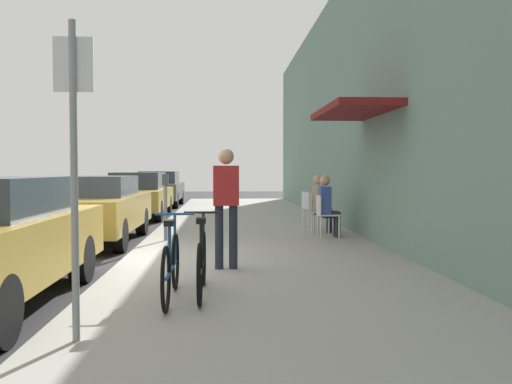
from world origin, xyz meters
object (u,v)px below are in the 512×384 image
object	(u,v)px
street_sign	(74,155)
pedestrian_standing	(226,198)
seated_patron_0	(328,204)
seated_patron_1	(320,201)
bicycle_0	(202,263)
parked_car_2	(138,195)
bicycle_1	(171,267)
cafe_chair_0	(325,213)
parking_meter	(165,202)
cafe_chair_1	(318,210)
cafe_chair_2	(310,207)
parked_car_3	(159,188)
parked_car_1	(94,208)

from	to	relation	value
street_sign	pedestrian_standing	distance (m)	3.46
seated_patron_0	seated_patron_1	distance (m)	0.85
bicycle_0	seated_patron_0	size ratio (longest dim) A/B	1.33
parked_car_2	bicycle_1	xyz separation A→B (m)	(2.14, -11.48, -0.26)
pedestrian_standing	seated_patron_1	bearing A→B (deg)	64.21
cafe_chair_0	parking_meter	bearing A→B (deg)	-173.12
bicycle_1	seated_patron_1	bearing A→B (deg)	66.31
bicycle_0	bicycle_1	distance (m)	0.39
cafe_chair_1	seated_patron_1	distance (m)	0.20
parking_meter	seated_patron_1	xyz separation A→B (m)	(3.32, 1.24, -0.07)
seated_patron_0	cafe_chair_2	world-z (taller)	seated_patron_0
seated_patron_0	bicycle_1	bearing A→B (deg)	-116.94
street_sign	cafe_chair_2	bearing A→B (deg)	69.04
parked_car_3	bicycle_0	world-z (taller)	parked_car_3
cafe_chair_1	cafe_chair_2	size ratio (longest dim) A/B	1.00
parked_car_3	pedestrian_standing	distance (m)	15.51
parked_car_3	bicycle_0	distance (m)	17.04
parked_car_1	cafe_chair_2	xyz separation A→B (m)	(4.81, 1.65, -0.11)
cafe_chair_2	parked_car_1	bearing A→B (deg)	-161.02
pedestrian_standing	cafe_chair_0	bearing A→B (deg)	59.80
parked_car_1	bicycle_1	distance (m)	6.01
seated_patron_0	seated_patron_1	size ratio (longest dim) A/B	1.00
parked_car_3	seated_patron_1	world-z (taller)	parked_car_3
cafe_chair_0	cafe_chair_1	xyz separation A→B (m)	(0.00, 0.87, 0.00)
bicycle_1	bicycle_0	bearing A→B (deg)	34.24
bicycle_1	pedestrian_standing	world-z (taller)	pedestrian_standing
cafe_chair_1	bicycle_1	bearing A→B (deg)	-113.18
parked_car_3	cafe_chair_2	size ratio (longest dim) A/B	5.06
parked_car_2	parking_meter	xyz separation A→B (m)	(1.55, -6.51, 0.15)
parked_car_2	street_sign	distance (m)	12.97
parking_meter	pedestrian_standing	bearing A→B (deg)	-69.39
parked_car_1	parked_car_3	bearing A→B (deg)	90.00
bicycle_1	parked_car_1	bearing A→B (deg)	110.86
cafe_chair_2	pedestrian_standing	world-z (taller)	pedestrian_standing
parked_car_1	bicycle_1	size ratio (longest dim) A/B	2.57
parked_car_3	cafe_chair_1	size ratio (longest dim) A/B	5.06
parking_meter	parked_car_3	bearing A→B (deg)	97.30
parked_car_2	parking_meter	bearing A→B (deg)	-76.60
bicycle_0	street_sign	bearing A→B (deg)	-121.08
seated_patron_0	cafe_chair_1	distance (m)	0.89
parked_car_1	cafe_chair_1	bearing A→B (deg)	7.41
parked_car_2	cafe_chair_2	bearing A→B (deg)	-41.26
parked_car_2	cafe_chair_1	world-z (taller)	parked_car_2
parked_car_3	seated_patron_1	size ratio (longest dim) A/B	3.41
parked_car_3	parking_meter	size ratio (longest dim) A/B	3.33
cafe_chair_0	parked_car_1	bearing A→B (deg)	177.11
pedestrian_standing	parking_meter	bearing A→B (deg)	110.61
cafe_chair_0	pedestrian_standing	distance (m)	4.14
street_sign	pedestrian_standing	bearing A→B (deg)	68.77
parked_car_2	bicycle_1	size ratio (longest dim) A/B	2.57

